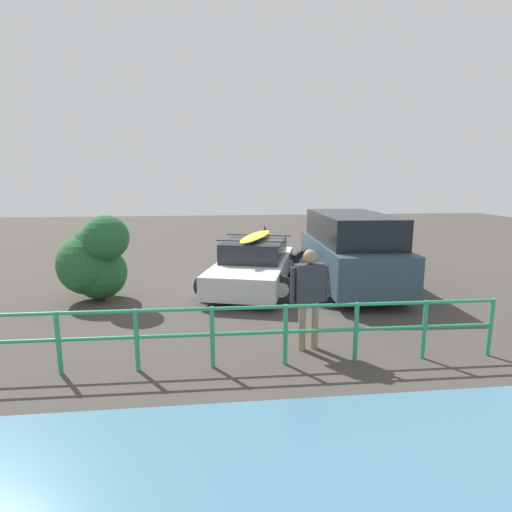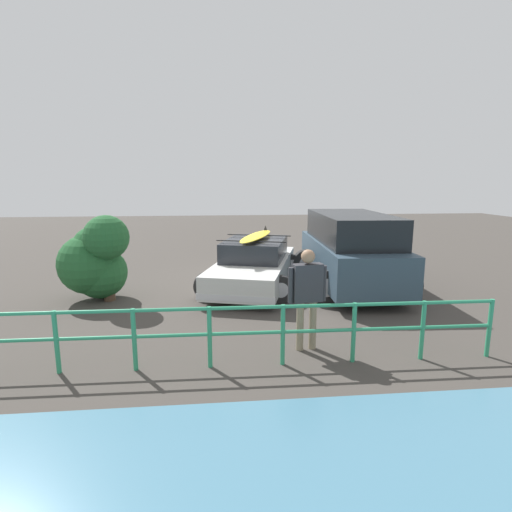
# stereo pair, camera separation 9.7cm
# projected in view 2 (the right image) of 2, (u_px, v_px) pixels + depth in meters

# --- Properties ---
(ground_plane) EXTENTS (44.00, 44.00, 0.02)m
(ground_plane) POSITION_uv_depth(u_px,v_px,m) (257.00, 282.00, 11.34)
(ground_plane) COLOR #423D38
(ground_plane) RESTS_ON ground
(sedan_car) EXTENTS (3.14, 4.77, 1.54)m
(sedan_car) POSITION_uv_depth(u_px,v_px,m) (254.00, 264.00, 10.82)
(sedan_car) COLOR silver
(sedan_car) RESTS_ON ground
(suv_car) EXTENTS (2.82, 4.85, 1.98)m
(suv_car) POSITION_uv_depth(u_px,v_px,m) (350.00, 250.00, 10.60)
(suv_car) COLOR #334756
(suv_car) RESTS_ON ground
(person_bystander) EXTENTS (0.67, 0.27, 1.73)m
(person_bystander) POSITION_uv_depth(u_px,v_px,m) (307.00, 290.00, 6.64)
(person_bystander) COLOR gray
(person_bystander) RESTS_ON ground
(railing_fence) EXTENTS (7.96, 0.17, 0.97)m
(railing_fence) POSITION_uv_depth(u_px,v_px,m) (246.00, 327.00, 6.10)
(railing_fence) COLOR #2D9366
(railing_fence) RESTS_ON ground
(bush_near_left) EXTENTS (1.75, 1.51, 2.07)m
(bush_near_left) POSITION_uv_depth(u_px,v_px,m) (95.00, 259.00, 9.44)
(bush_near_left) COLOR #4C3828
(bush_near_left) RESTS_ON ground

